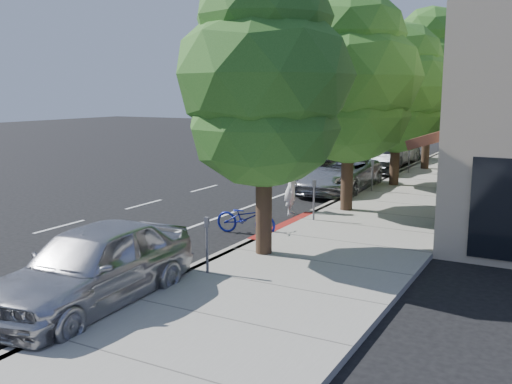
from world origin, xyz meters
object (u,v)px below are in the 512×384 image
Objects in this scene: street_tree_4 at (450,87)px; bicycle at (246,218)px; street_tree_5 at (466,91)px; cyclist at (291,188)px; street_tree_3 at (430,68)px; street_tree_0 at (264,80)px; street_tree_2 at (398,89)px; silver_suv at (338,173)px; dark_sedan at (380,158)px; white_pickup at (388,149)px; pedestrian at (451,168)px; near_car_a at (93,265)px; dark_suv_far at (395,145)px; street_tree_1 at (350,80)px.

street_tree_4 is 4.00× the size of bicycle.
street_tree_5 reaches higher than cyclist.
street_tree_3 is at bearing -11.51° from bicycle.
street_tree_3 reaches higher than street_tree_0.
cyclist is (-1.60, -7.00, -3.27)m from street_tree_2.
silver_suv reaches higher than bicycle.
dark_sedan is at bearing 113.86° from street_tree_2.
street_tree_4 is at bearing 80.91° from silver_suv.
white_pickup reaches higher than dark_sedan.
street_tree_5 is 18.87m from pedestrian.
street_tree_0 is 1.49× the size of near_car_a.
street_tree_0 is at bearing -90.93° from dark_sedan.
dark_sedan is 7.45m from dark_suv_far.
street_tree_0 is at bearing 65.99° from pedestrian.
cyclist is 0.39× the size of near_car_a.
street_tree_0 is 3.86× the size of cyclist.
street_tree_5 is (-0.00, 30.00, -0.21)m from street_tree_0.
near_car_a is (-1.40, -28.38, -3.56)m from street_tree_4.
street_tree_1 is at bearing -90.00° from street_tree_3.
street_tree_0 is at bearing -81.08° from white_pickup.
street_tree_1 is 1.54× the size of near_car_a.
near_car_a reaches higher than dark_sedan.
street_tree_5 reaches higher than bicycle.
dark_sedan is (-1.83, 10.15, -3.67)m from street_tree_1.
dark_suv_far is (-3.04, -0.50, -3.60)m from street_tree_4.
dark_suv_far is (-3.04, 11.50, -3.41)m from street_tree_2.
dark_suv_far is at bearing -1.99° from bicycle.
bicycle is at bearing 129.59° from street_tree_0.
street_tree_5 is 34.57m from near_car_a.
street_tree_3 reaches higher than street_tree_5.
cyclist is (-1.60, 5.00, -3.46)m from street_tree_0.
silver_suv is 6.15m from dark_sedan.
street_tree_4 reaches higher than street_tree_1.
street_tree_3 is 12.05m from street_tree_5.
dark_sedan is (-1.83, 16.15, -3.58)m from street_tree_0.
street_tree_0 reaches higher than white_pickup.
street_tree_3 is (0.00, 6.00, 1.10)m from street_tree_2.
street_tree_5 is at bearing 85.19° from near_car_a.
street_tree_3 is 8.08m from pedestrian.
street_tree_3 is 7.74m from dark_suv_far.
dark_suv_far is at bearing 90.89° from near_car_a.
street_tree_4 is 1.61× the size of dark_suv_far.
cyclist is at bearing 46.28° from pedestrian.
street_tree_5 reaches higher than dark_sedan.
white_pickup is at bearing 107.46° from street_tree_2.
dark_sedan is 2.59× the size of pedestrian.
bicycle is 0.39× the size of near_car_a.
cyclist reaches higher than near_car_a.
dark_suv_far is 13.14m from pedestrian.
street_tree_1 is 12.03m from street_tree_3.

